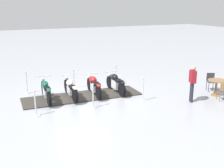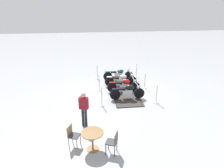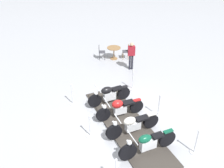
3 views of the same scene
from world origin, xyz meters
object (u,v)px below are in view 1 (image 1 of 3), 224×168
object	(u,v)px
stanchion_right_front	(116,78)
stanchion_left_mid	(93,100)
motorcycle_black	(115,83)
cafe_chair_across_table	(211,80)
stanchion_right_mid	(74,82)
cafe_table	(217,84)
motorcycle_forest	(46,90)
stanchion_left_front	(143,93)
stanchion_left_rear	(36,108)
motorcycle_maroon	(94,85)
bystander_person	(192,80)
cafe_chair_near_table	(223,90)
motorcycle_cream	(71,88)
stanchion_right_rear	(27,86)

from	to	relation	value
stanchion_right_front	stanchion_left_mid	size ratio (longest dim) A/B	1.01
motorcycle_black	cafe_chair_across_table	world-z (taller)	motorcycle_black
cafe_chair_across_table	stanchion_left_mid	bearing A→B (deg)	-66.55
stanchion_right_front	stanchion_right_mid	distance (m)	2.39
stanchion_right_mid	cafe_table	size ratio (longest dim) A/B	1.20
motorcycle_forest	motorcycle_black	bearing A→B (deg)	-89.48
stanchion_left_front	stanchion_left_mid	bearing A→B (deg)	-92.91
stanchion_right_front	stanchion_left_front	xyz separation A→B (m)	(3.18, -0.16, 0.05)
stanchion_left_rear	stanchion_left_front	world-z (taller)	stanchion_left_front
stanchion_right_front	stanchion_left_front	distance (m)	3.18
motorcycle_maroon	stanchion_left_rear	distance (m)	3.38
stanchion_left_mid	motorcycle_maroon	bearing A→B (deg)	157.73
stanchion_left_mid	cafe_table	xyz separation A→B (m)	(0.94, 6.03, 0.22)
stanchion_left_rear	stanchion_right_mid	world-z (taller)	stanchion_left_rear
stanchion_left_rear	cafe_chair_across_table	xyz separation A→B (m)	(0.33, 8.77, 0.18)
bystander_person	motorcycle_maroon	bearing A→B (deg)	-15.23
motorcycle_forest	cafe_chair_near_table	size ratio (longest dim) A/B	2.54
stanchion_right_front	bystander_person	world-z (taller)	bystander_person
motorcycle_forest	cafe_table	bearing A→B (deg)	-105.62
cafe_table	bystander_person	world-z (taller)	bystander_person
motorcycle_cream	stanchion_right_mid	xyz separation A→B (m)	(-1.53, 0.65, -0.18)
stanchion_left_mid	stanchion_right_front	bearing A→B (deg)	140.19
motorcycle_cream	stanchion_left_front	size ratio (longest dim) A/B	2.02
motorcycle_black	motorcycle_cream	world-z (taller)	motorcycle_cream
motorcycle_cream	stanchion_right_rear	distance (m)	2.40
motorcycle_maroon	stanchion_left_front	bearing A→B (deg)	-129.26
motorcycle_cream	stanchion_left_mid	distance (m)	1.72
cafe_chair_across_table	cafe_chair_near_table	bearing A→B (deg)	0.40
motorcycle_cream	stanchion_left_rear	bearing A→B (deg)	132.32
stanchion_right_front	stanchion_right_rear	size ratio (longest dim) A/B	0.97
stanchion_right_front	stanchion_right_rear	bearing A→B (deg)	-92.91
motorcycle_forest	cafe_chair_near_table	distance (m)	8.07
stanchion_left_rear	bystander_person	size ratio (longest dim) A/B	0.64
motorcycle_maroon	cafe_chair_across_table	size ratio (longest dim) A/B	2.44
motorcycle_black	cafe_chair_near_table	distance (m)	5.06
cafe_chair_across_table	bystander_person	size ratio (longest dim) A/B	0.53
motorcycle_maroon	cafe_chair_across_table	distance (m)	6.00
motorcycle_black	stanchion_left_front	xyz separation A→B (m)	(1.65, 0.60, -0.13)
cafe_chair_across_table	stanchion_right_rear	bearing A→B (deg)	-86.88
motorcycle_black	bystander_person	size ratio (longest dim) A/B	1.27
stanchion_right_rear	cafe_chair_across_table	world-z (taller)	stanchion_right_rear
motorcycle_black	stanchion_left_mid	bearing A→B (deg)	132.38
stanchion_left_rear	bystander_person	distance (m)	6.84
stanchion_left_rear	stanchion_left_front	xyz separation A→B (m)	(0.24, 4.77, 0.04)
motorcycle_cream	stanchion_right_mid	bearing A→B (deg)	-19.41
stanchion_left_mid	cafe_chair_near_table	distance (m)	5.94
cafe_table	cafe_chair_across_table	bearing A→B (deg)	154.72
motorcycle_maroon	stanchion_left_rear	world-z (taller)	stanchion_left_rear
stanchion_left_rear	cafe_table	world-z (taller)	stanchion_left_rear
stanchion_right_mid	cafe_chair_across_table	xyz separation A→B (m)	(3.38, 6.22, 0.23)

